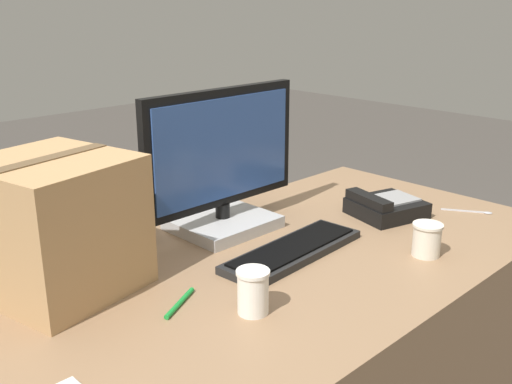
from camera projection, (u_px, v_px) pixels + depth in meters
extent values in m
cube|color=#8C6B4C|center=(270.00, 377.00, 1.72)|extent=(1.80, 0.90, 0.72)
cube|color=#B7B7B7|center=(223.00, 223.00, 1.84)|extent=(0.29, 0.26, 0.04)
cylinder|color=black|center=(223.00, 210.00, 1.83)|extent=(0.04, 0.04, 0.04)
cube|color=black|center=(222.00, 148.00, 1.76)|extent=(0.56, 0.03, 0.35)
cube|color=#2D4C8C|center=(225.00, 149.00, 1.75)|extent=(0.51, 0.01, 0.30)
cube|color=black|center=(293.00, 251.00, 1.65)|extent=(0.47, 0.17, 0.02)
cube|color=black|center=(293.00, 246.00, 1.65)|extent=(0.43, 0.14, 0.01)
cube|color=black|center=(387.00, 208.00, 1.94)|extent=(0.25, 0.24, 0.05)
cube|color=black|center=(369.00, 200.00, 1.89)|extent=(0.09, 0.19, 0.03)
cube|color=gray|center=(396.00, 198.00, 1.95)|extent=(0.14, 0.14, 0.01)
cylinder|color=white|center=(253.00, 293.00, 1.34)|extent=(0.07, 0.07, 0.10)
cylinder|color=white|center=(253.00, 272.00, 1.32)|extent=(0.08, 0.08, 0.01)
cylinder|color=beige|center=(427.00, 241.00, 1.64)|extent=(0.08, 0.08, 0.08)
cylinder|color=beige|center=(428.00, 225.00, 1.62)|extent=(0.08, 0.08, 0.01)
cube|color=#B2B2B7|center=(462.00, 211.00, 1.99)|extent=(0.08, 0.12, 0.00)
ellipsoid|color=#B2B2B7|center=(488.00, 213.00, 1.97)|extent=(0.03, 0.04, 0.00)
cube|color=tan|center=(55.00, 225.00, 1.42)|extent=(0.39, 0.39, 0.33)
cube|color=brown|center=(48.00, 158.00, 1.37)|extent=(0.32, 0.10, 0.00)
cylinder|color=#198C33|center=(180.00, 303.00, 1.38)|extent=(0.13, 0.07, 0.01)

